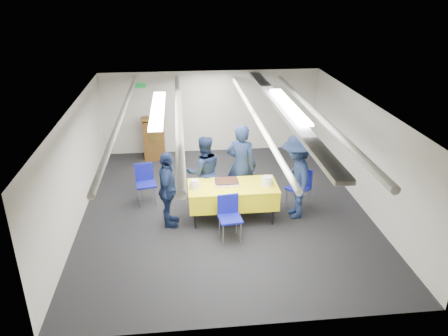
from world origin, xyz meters
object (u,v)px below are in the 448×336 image
Objects in this scene: sailor_b at (204,172)px; sailor_c at (168,190)px; podium at (154,137)px; chair_right at (301,184)px; sailor_d at (296,177)px; sheet_cake at (227,182)px; chair_near at (229,213)px; serving_table at (233,195)px; sailor_a at (241,165)px; chair_left at (145,179)px.

sailor_c is at bearing 36.18° from sailor_b.
podium is 1.44× the size of chair_right.
sailor_c is (-0.76, -0.76, -0.01)m from sailor_b.
sailor_d reaches higher than chair_right.
podium is 4.49m from chair_right.
chair_near is (-0.04, -0.76, -0.28)m from sheet_cake.
sailor_a is at bearing 68.46° from serving_table.
sheet_cake is 0.72m from sailor_b.
sailor_c reaches higher than chair_right.
sailor_a is at bearing -54.85° from podium.
sheet_cake is (-0.12, 0.08, 0.25)m from serving_table.
sailor_b reaches higher than chair_left.
sailor_d reaches higher than sailor_b.
sailor_b is 1.02× the size of sailor_c.
serving_table is at bearing -34.53° from sheet_cake.
chair_right is at bearing -73.37° from sailor_c.
chair_right is 1.00× the size of chair_left.
sailor_a is (0.38, 0.59, 0.10)m from sheet_cake.
sailor_c is at bearing -171.23° from sheet_cake.
serving_table is at bearing 77.34° from chair_near.
chair_near is 1.00× the size of chair_left.
chair_near is 1.31m from sailor_c.
sailor_d is (1.42, -0.07, 0.08)m from sheet_cake.
sheet_cake is at bearing -168.50° from chair_right.
sheet_cake is 0.30× the size of sailor_b.
chair_right is at bearing 32.92° from chair_near.
sailor_d reaches higher than chair_near.
sheet_cake is at bearing 87.25° from chair_near.
sailor_b is at bearing 173.39° from chair_right.
sailor_c reaches higher than chair_near.
podium is 3.63m from sailor_c.
sheet_cake is at bearing -74.96° from sailor_c.
chair_right is at bearing -168.36° from sailor_a.
sailor_b is (-0.42, 0.58, -0.01)m from sheet_cake.
chair_near is 1.46m from sailor_a.
chair_near is at bearing 97.52° from sailor_b.
sheet_cake reaches higher than serving_table.
sailor_d is (1.30, 0.01, 0.33)m from serving_table.
chair_left is at bearing 14.33° from sailor_a.
podium is at bearing 115.21° from sheet_cake.
chair_near and chair_left have the same top height.
chair_near is at bearing -110.23° from sailor_c.
chair_left is at bearing 151.89° from sheet_cake.
sailor_a is at bearing -120.80° from sailor_d.
sailor_b reaches higher than sheet_cake.
sailor_a is 1.23m from sailor_d.
chair_left is 2.15m from sailor_a.
podium is at bearing -137.24° from sailor_d.
chair_right is at bearing 15.14° from serving_table.
sailor_b is at bearing -38.81° from sailor_c.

